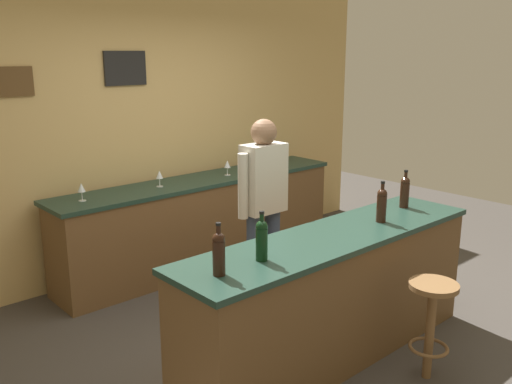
% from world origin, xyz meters
% --- Properties ---
extents(ground_plane, '(10.00, 10.00, 0.00)m').
position_xyz_m(ground_plane, '(0.00, 0.00, 0.00)').
color(ground_plane, '#423D38').
extents(back_wall, '(6.00, 0.09, 2.80)m').
position_xyz_m(back_wall, '(-0.01, 2.03, 1.40)').
color(back_wall, tan).
rests_on(back_wall, ground_plane).
extents(bar_counter, '(2.51, 0.60, 0.92)m').
position_xyz_m(bar_counter, '(0.00, -0.40, 0.46)').
color(bar_counter, brown).
rests_on(bar_counter, ground_plane).
extents(side_counter, '(3.14, 0.56, 0.90)m').
position_xyz_m(side_counter, '(0.40, 1.65, 0.45)').
color(side_counter, brown).
rests_on(side_counter, ground_plane).
extents(bartender, '(0.52, 0.21, 1.62)m').
position_xyz_m(bartender, '(0.15, 0.48, 0.94)').
color(bartender, '#384766').
rests_on(bartender, ground_plane).
extents(bar_stool, '(0.32, 0.32, 0.68)m').
position_xyz_m(bar_stool, '(0.27, -1.02, 0.46)').
color(bar_stool, brown).
rests_on(bar_stool, ground_plane).
extents(wine_bottle_a, '(0.07, 0.07, 0.31)m').
position_xyz_m(wine_bottle_a, '(-1.02, -0.43, 1.06)').
color(wine_bottle_a, black).
rests_on(wine_bottle_a, bar_counter).
extents(wine_bottle_b, '(0.07, 0.07, 0.31)m').
position_xyz_m(wine_bottle_b, '(-0.70, -0.43, 1.06)').
color(wine_bottle_b, black).
rests_on(wine_bottle_b, bar_counter).
extents(wine_bottle_c, '(0.07, 0.07, 0.31)m').
position_xyz_m(wine_bottle_c, '(0.48, -0.44, 1.06)').
color(wine_bottle_c, black).
rests_on(wine_bottle_c, bar_counter).
extents(wine_bottle_d, '(0.07, 0.07, 0.31)m').
position_xyz_m(wine_bottle_d, '(0.94, -0.33, 1.06)').
color(wine_bottle_d, black).
rests_on(wine_bottle_d, bar_counter).
extents(wine_glass_a, '(0.07, 0.07, 0.16)m').
position_xyz_m(wine_glass_a, '(-0.86, 1.65, 1.01)').
color(wine_glass_a, silver).
rests_on(wine_glass_a, side_counter).
extents(wine_glass_b, '(0.07, 0.07, 0.16)m').
position_xyz_m(wine_glass_b, '(-0.10, 1.65, 1.01)').
color(wine_glass_b, silver).
rests_on(wine_glass_b, side_counter).
extents(wine_glass_c, '(0.07, 0.07, 0.16)m').
position_xyz_m(wine_glass_c, '(0.69, 1.61, 1.01)').
color(wine_glass_c, silver).
rests_on(wine_glass_c, side_counter).
extents(wine_glass_d, '(0.07, 0.07, 0.16)m').
position_xyz_m(wine_glass_d, '(1.49, 1.58, 1.01)').
color(wine_glass_d, silver).
rests_on(wine_glass_d, side_counter).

